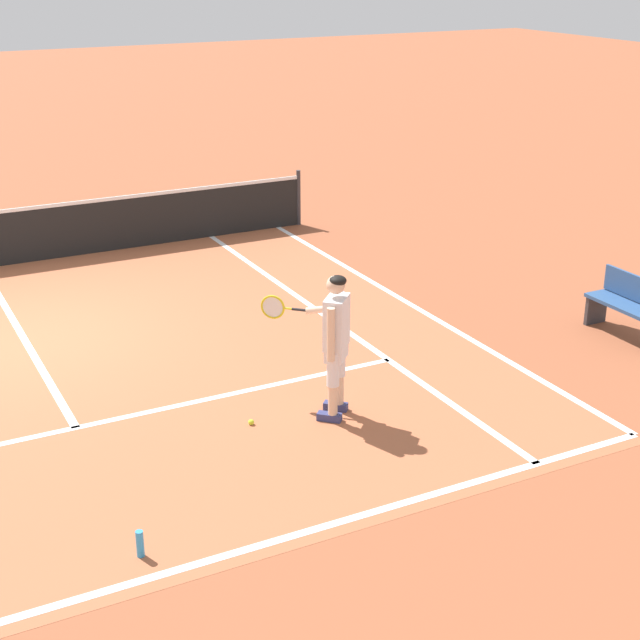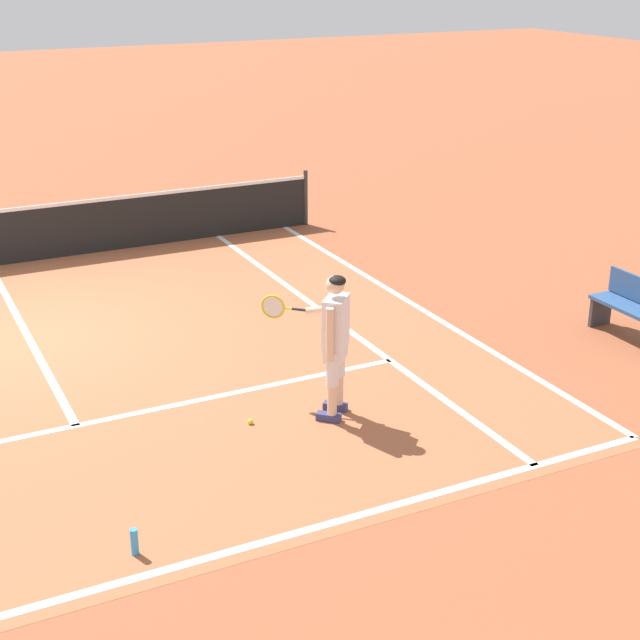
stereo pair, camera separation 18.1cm
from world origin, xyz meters
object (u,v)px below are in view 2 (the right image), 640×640
at_px(water_bottle, 134,542).
at_px(courtside_bench, 638,309).
at_px(tennis_ball_near_feet, 250,422).
at_px(tennis_player, 334,336).

bearing_deg(water_bottle, courtside_bench, 13.36).
height_order(tennis_ball_near_feet, water_bottle, water_bottle).
xyz_separation_m(tennis_ball_near_feet, water_bottle, (-1.87, -1.84, 0.10)).
relative_size(courtside_bench, water_bottle, 5.37).
distance_m(tennis_ball_near_feet, water_bottle, 2.62).
xyz_separation_m(tennis_player, tennis_ball_near_feet, (-0.95, 0.21, -0.96)).
xyz_separation_m(tennis_player, courtside_bench, (4.76, 0.17, -0.54)).
bearing_deg(tennis_ball_near_feet, tennis_player, -12.76).
xyz_separation_m(tennis_ball_near_feet, courtside_bench, (5.70, -0.04, 0.42)).
xyz_separation_m(courtside_bench, water_bottle, (-7.57, -1.80, -0.32)).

